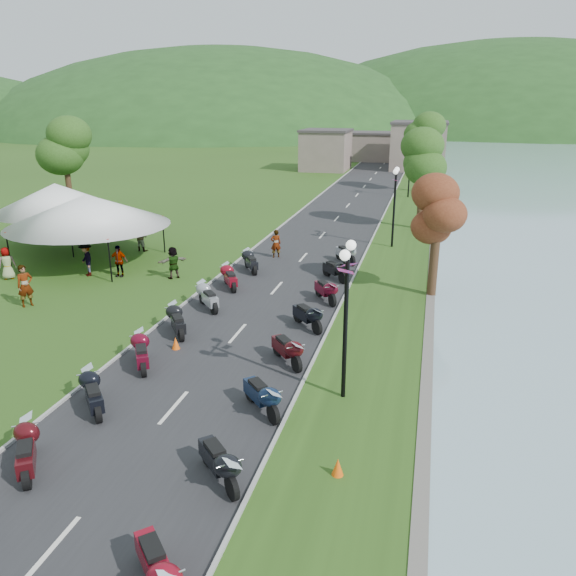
# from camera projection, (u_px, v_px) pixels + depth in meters

# --- Properties ---
(road) EXTENTS (7.00, 120.00, 0.02)m
(road) POSITION_uv_depth(u_px,v_px,m) (322.00, 235.00, 39.49)
(road) COLOR #2A2A2C
(road) RESTS_ON ground
(hills_backdrop) EXTENTS (360.00, 120.00, 76.00)m
(hills_backdrop) POSITION_uv_depth(u_px,v_px,m) (415.00, 128.00, 186.30)
(hills_backdrop) COLOR #285621
(hills_backdrop) RESTS_ON ground
(far_building) EXTENTS (18.00, 16.00, 5.00)m
(far_building) POSITION_uv_depth(u_px,v_px,m) (369.00, 148.00, 80.45)
(far_building) COLOR gray
(far_building) RESTS_ON ground
(moto_row_left) EXTENTS (2.60, 38.87, 1.10)m
(moto_row_left) POSITION_uv_depth(u_px,v_px,m) (27.00, 452.00, 14.36)
(moto_row_left) COLOR #331411
(moto_row_left) RESTS_ON ground
(moto_row_right) EXTENTS (2.60, 36.59, 1.10)m
(moto_row_right) POSITION_uv_depth(u_px,v_px,m) (260.00, 396.00, 17.10)
(moto_row_right) COLOR #331411
(moto_row_right) RESTS_ON ground
(vendor_tent_main) EXTENTS (6.17, 6.17, 4.00)m
(vendor_tent_main) POSITION_uv_depth(u_px,v_px,m) (90.00, 229.00, 32.42)
(vendor_tent_main) COLOR white
(vendor_tent_main) RESTS_ON ground
(vendor_tent_side) EXTENTS (5.38, 5.38, 4.00)m
(vendor_tent_side) POSITION_uv_depth(u_px,v_px,m) (58.00, 214.00, 36.56)
(vendor_tent_side) COLOR white
(vendor_tent_side) RESTS_ON ground
(tree_lakeside) EXTENTS (2.31, 2.31, 6.41)m
(tree_lakeside) POSITION_uv_depth(u_px,v_px,m) (436.00, 231.00, 26.50)
(tree_lakeside) COLOR #34621E
(tree_lakeside) RESTS_ON ground
(pedestrian_a) EXTENTS (0.84, 0.89, 1.98)m
(pedestrian_a) POSITION_uv_depth(u_px,v_px,m) (28.00, 306.00, 26.07)
(pedestrian_a) COLOR slate
(pedestrian_a) RESTS_ON ground
(pedestrian_b) EXTENTS (0.98, 0.65, 1.87)m
(pedestrian_b) POSITION_uv_depth(u_px,v_px,m) (142.00, 251.00, 35.56)
(pedestrian_b) COLOR slate
(pedestrian_b) RESTS_ON ground
(pedestrian_c) EXTENTS (1.23, 1.17, 1.86)m
(pedestrian_c) POSITION_uv_depth(u_px,v_px,m) (88.00, 276.00, 30.55)
(pedestrian_c) COLOR slate
(pedestrian_c) RESTS_ON ground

